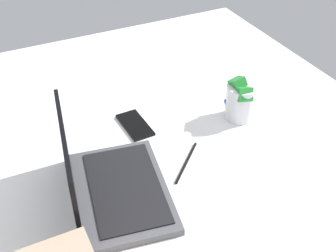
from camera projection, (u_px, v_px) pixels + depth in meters
bed_mattress at (180, 198)px, 119.67cm from camera, size 180.00×140.00×18.00cm
laptop at (107, 185)px, 104.91cm from camera, size 36.38×28.19×23.00cm
snack_cup at (240, 100)px, 130.79cm from camera, size 10.21×9.42×14.14cm
cell_phone at (135, 125)px, 130.38cm from camera, size 14.28×7.40×0.80cm
charger_cable at (186, 162)px, 117.36cm from camera, size 12.21×12.67×0.60cm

